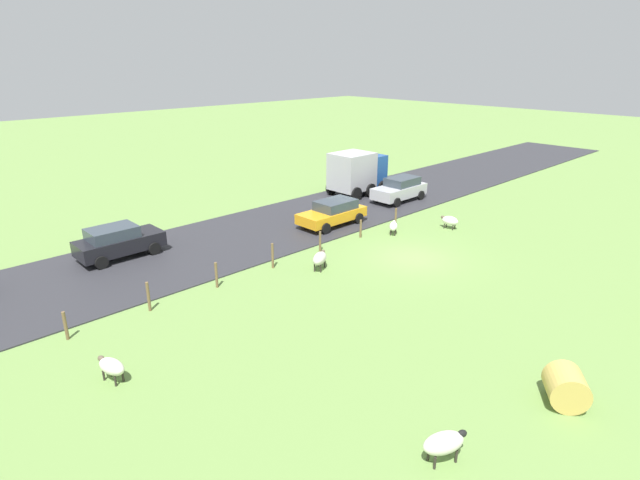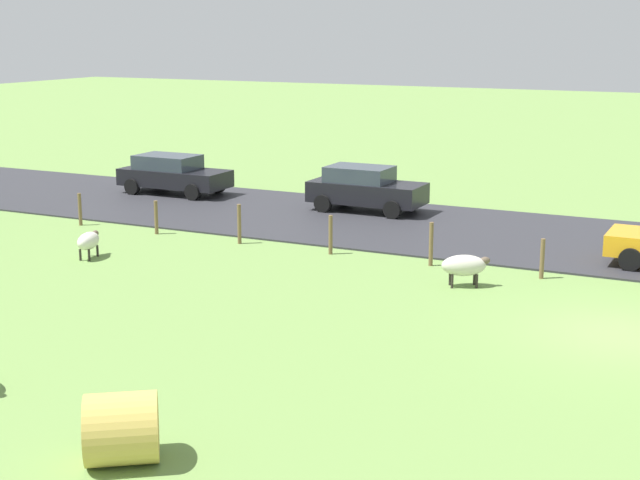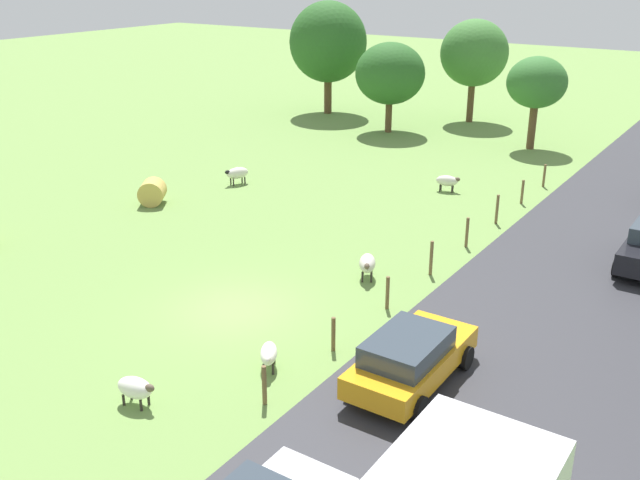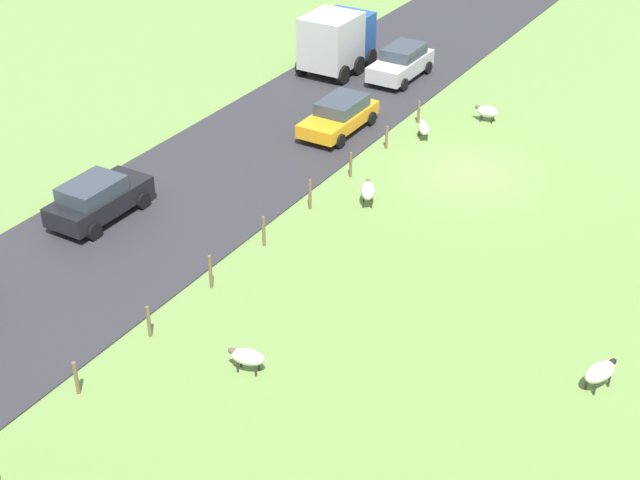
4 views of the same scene
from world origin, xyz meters
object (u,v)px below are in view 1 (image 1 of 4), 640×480
sheep_3 (111,366)px  car_3 (118,241)px  sheep_0 (393,226)px  truck_0 (357,172)px  hay_bale_0 (566,387)px  sheep_2 (450,221)px  car_2 (400,189)px  car_0 (333,212)px  sheep_4 (320,258)px  sheep_1 (444,443)px

sheep_3 → car_3: size_ratio=0.28×
sheep_0 → truck_0: truck_0 is taller
sheep_3 → hay_bale_0: size_ratio=1.04×
sheep_0 → hay_bale_0: (-13.01, 8.32, 0.10)m
sheep_2 → car_2: bearing=-24.6°
sheep_3 → car_2: 24.32m
truck_0 → car_2: 3.55m
car_0 → sheep_4: bearing=129.6°
hay_bale_0 → car_3: (20.33, 4.66, 0.33)m
sheep_2 → car_3: 18.52m
car_2 → car_3: 19.10m
hay_bale_0 → sheep_4: bearing=-7.9°
sheep_0 → car_0: size_ratio=0.26×
sheep_2 → truck_0: size_ratio=0.28×
sheep_0 → car_3: car_3 is taller
sheep_1 → car_0: car_0 is taller
car_2 → hay_bale_0: bearing=140.4°
sheep_3 → car_3: 11.00m
truck_0 → sheep_0: bearing=146.1°
sheep_2 → car_2: size_ratio=0.27×
sheep_0 → truck_0: 9.07m
sheep_1 → sheep_3: 10.23m
sheep_3 → car_0: car_0 is taller
sheep_1 → sheep_3: sheep_1 is taller
sheep_1 → hay_bale_0: hay_bale_0 is taller
sheep_2 → car_0: car_0 is taller
sheep_1 → car_2: (15.91, -18.70, 0.34)m
car_2 → sheep_3: bearing=106.2°
sheep_4 → car_3: 10.30m
truck_0 → car_2: size_ratio=0.95×
sheep_1 → car_2: 24.56m
sheep_0 → car_0: car_0 is taller
sheep_4 → car_3: (8.11, 6.34, 0.33)m
sheep_4 → sheep_2: bearing=-95.4°
sheep_2 → car_3: (9.04, 16.16, 0.41)m
sheep_1 → sheep_3: (9.11, 4.65, -0.04)m
sheep_2 → car_3: bearing=60.8°
hay_bale_0 → car_2: car_2 is taller
sheep_4 → hay_bale_0: (-12.22, 1.69, 0.00)m
sheep_4 → car_0: size_ratio=0.30×
sheep_2 → truck_0: truck_0 is taller
hay_bale_0 → sheep_2: bearing=-45.5°
sheep_0 → truck_0: size_ratio=0.28×
sheep_1 → hay_bale_0: bearing=-104.8°
sheep_3 → car_3: bearing=-24.3°
sheep_0 → sheep_4: size_ratio=0.86×
sheep_1 → car_2: car_2 is taller
car_3 → sheep_0: bearing=-119.4°
car_0 → car_2: (0.57, -7.26, 0.07)m
sheep_0 → sheep_3: 17.71m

